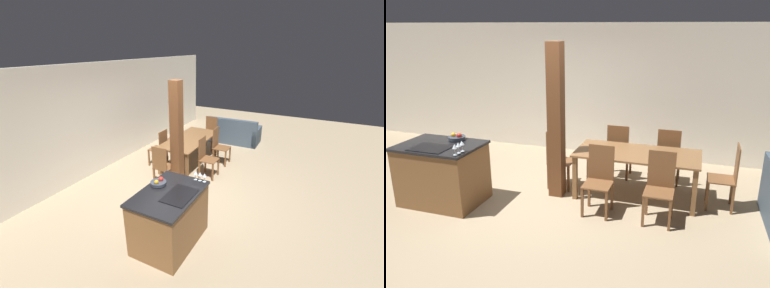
# 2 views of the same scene
# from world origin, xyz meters

# --- Properties ---
(ground_plane) EXTENTS (16.00, 16.00, 0.00)m
(ground_plane) POSITION_xyz_m (0.00, 0.00, 0.00)
(ground_plane) COLOR #9E896B
(wall_back) EXTENTS (11.20, 0.08, 2.70)m
(wall_back) POSITION_xyz_m (0.00, 2.64, 1.35)
(wall_back) COLOR silver
(wall_back) RESTS_ON ground_plane
(kitchen_island) EXTENTS (1.23, 0.87, 0.95)m
(kitchen_island) POSITION_xyz_m (-1.39, -0.42, 0.47)
(kitchen_island) COLOR brown
(kitchen_island) RESTS_ON ground_plane
(fruit_bowl) EXTENTS (0.26, 0.26, 0.11)m
(fruit_bowl) POSITION_xyz_m (-1.27, -0.15, 0.98)
(fruit_bowl) COLOR #383D47
(fruit_bowl) RESTS_ON kitchen_island
(wine_glass_near) EXTENTS (0.07, 0.07, 0.16)m
(wine_glass_near) POSITION_xyz_m (-0.85, -0.78, 1.06)
(wine_glass_near) COLOR silver
(wine_glass_near) RESTS_ON kitchen_island
(wine_glass_middle) EXTENTS (0.07, 0.07, 0.16)m
(wine_glass_middle) POSITION_xyz_m (-0.85, -0.70, 1.06)
(wine_glass_middle) COLOR silver
(wine_glass_middle) RESTS_ON kitchen_island
(wine_glass_far) EXTENTS (0.07, 0.07, 0.16)m
(wine_glass_far) POSITION_xyz_m (-0.85, -0.61, 1.06)
(wine_glass_far) COLOR silver
(wine_glass_far) RESTS_ON kitchen_island
(dining_table) EXTENTS (1.93, 0.91, 0.74)m
(dining_table) POSITION_xyz_m (1.42, 0.68, 0.65)
(dining_table) COLOR brown
(dining_table) RESTS_ON ground_plane
(dining_chair_near_left) EXTENTS (0.40, 0.40, 1.00)m
(dining_chair_near_left) POSITION_xyz_m (0.99, 0.01, 0.52)
(dining_chair_near_left) COLOR brown
(dining_chair_near_left) RESTS_ON ground_plane
(dining_chair_near_right) EXTENTS (0.40, 0.40, 1.00)m
(dining_chair_near_right) POSITION_xyz_m (1.85, 0.01, 0.52)
(dining_chair_near_right) COLOR brown
(dining_chair_near_right) RESTS_ON ground_plane
(dining_chair_far_left) EXTENTS (0.40, 0.40, 1.00)m
(dining_chair_far_left) POSITION_xyz_m (0.99, 1.36, 0.52)
(dining_chair_far_left) COLOR brown
(dining_chair_far_left) RESTS_ON ground_plane
(dining_chair_far_right) EXTENTS (0.40, 0.40, 1.00)m
(dining_chair_far_right) POSITION_xyz_m (1.85, 1.36, 0.52)
(dining_chair_far_right) COLOR brown
(dining_chair_far_right) RESTS_ON ground_plane
(dining_chair_head_end) EXTENTS (0.40, 0.40, 1.00)m
(dining_chair_head_end) POSITION_xyz_m (0.08, 0.68, 0.52)
(dining_chair_head_end) COLOR brown
(dining_chair_head_end) RESTS_ON ground_plane
(dining_chair_foot_end) EXTENTS (0.40, 0.40, 1.00)m
(dining_chair_foot_end) POSITION_xyz_m (2.76, 0.68, 0.52)
(dining_chair_foot_end) COLOR brown
(dining_chair_foot_end) RESTS_ON ground_plane
(couch) EXTENTS (0.86, 1.68, 0.85)m
(couch) POSITION_xyz_m (3.65, 0.19, 0.28)
(couch) COLOR #3D4C5B
(couch) RESTS_ON ground_plane
(timber_post) EXTENTS (0.22, 0.22, 2.43)m
(timber_post) POSITION_xyz_m (0.19, 0.36, 1.21)
(timber_post) COLOR brown
(timber_post) RESTS_ON ground_plane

